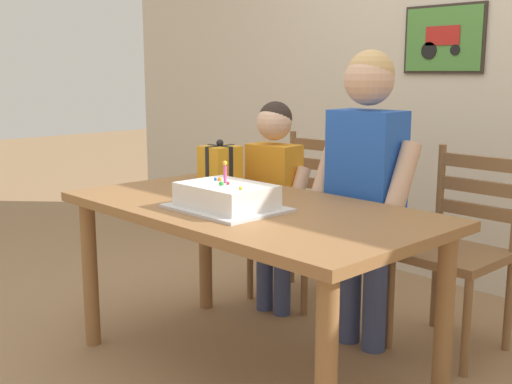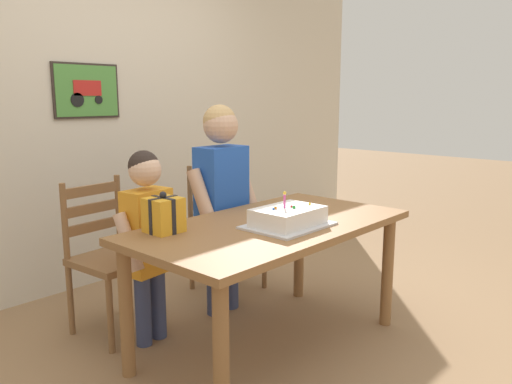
{
  "view_description": "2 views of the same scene",
  "coord_description": "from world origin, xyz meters",
  "views": [
    {
      "loc": [
        1.85,
        -1.72,
        1.27
      ],
      "look_at": [
        0.09,
        -0.04,
        0.8
      ],
      "focal_mm": 44.42,
      "sensor_mm": 36.0,
      "label": 1
    },
    {
      "loc": [
        -2.02,
        -1.73,
        1.4
      ],
      "look_at": [
        -0.02,
        0.09,
        0.89
      ],
      "focal_mm": 35.35,
      "sensor_mm": 36.0,
      "label": 2
    }
  ],
  "objects": [
    {
      "name": "dining_table",
      "position": [
        0.0,
        0.0,
        0.64
      ],
      "size": [
        1.58,
        0.85,
        0.73
      ],
      "color": "olive",
      "rests_on": "ground"
    },
    {
      "name": "birthday_cake",
      "position": [
        -0.0,
        -0.12,
        0.78
      ],
      "size": [
        0.44,
        0.34,
        0.19
      ],
      "color": "silver",
      "rests_on": "dining_table"
    },
    {
      "name": "chair_left",
      "position": [
        -0.48,
        0.86,
        0.47
      ],
      "size": [
        0.46,
        0.46,
        0.92
      ],
      "color": "brown",
      "rests_on": "ground"
    },
    {
      "name": "gift_box_red_large",
      "position": [
        -0.51,
        0.28,
        0.82
      ],
      "size": [
        0.17,
        0.17,
        0.21
      ],
      "color": "gold",
      "rests_on": "dining_table"
    },
    {
      "name": "ground_plane",
      "position": [
        0.0,
        0.0,
        0.0
      ],
      "size": [
        20.0,
        20.0,
        0.0
      ],
      "primitive_type": "plane",
      "color": "#997551"
    },
    {
      "name": "back_wall",
      "position": [
        -0.0,
        1.7,
        1.3
      ],
      "size": [
        6.4,
        0.11,
        2.6
      ],
      "color": "beige",
      "rests_on": "ground"
    },
    {
      "name": "chair_right",
      "position": [
        0.47,
        0.86,
        0.47
      ],
      "size": [
        0.43,
        0.43,
        0.92
      ],
      "color": "brown",
      "rests_on": "ground"
    },
    {
      "name": "child_older",
      "position": [
        0.17,
        0.56,
        0.83
      ],
      "size": [
        0.49,
        0.28,
        1.36
      ],
      "color": "#38426B",
      "rests_on": "ground"
    },
    {
      "name": "child_younger",
      "position": [
        -0.41,
        0.56,
        0.68
      ],
      "size": [
        0.42,
        0.25,
        1.12
      ],
      "color": "#38426B",
      "rests_on": "ground"
    }
  ]
}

